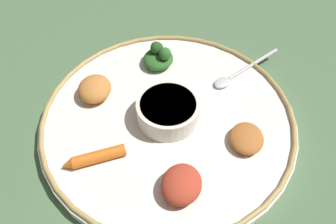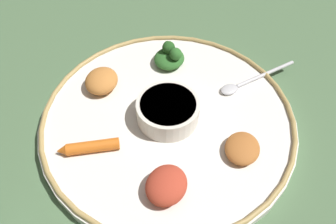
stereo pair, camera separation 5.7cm
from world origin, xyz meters
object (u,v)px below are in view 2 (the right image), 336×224
at_px(carrot_near_spoon, 89,147).
at_px(greens_pile, 170,56).
at_px(center_bowl, 168,110).
at_px(spoon, 247,82).

bearing_deg(carrot_near_spoon, greens_pile, -96.66).
relative_size(center_bowl, greens_pile, 1.46).
relative_size(spoon, greens_pile, 2.01).
relative_size(spoon, carrot_near_spoon, 1.61).
height_order(center_bowl, spoon, center_bowl).
height_order(center_bowl, carrot_near_spoon, center_bowl).
height_order(spoon, greens_pile, greens_pile).
bearing_deg(carrot_near_spoon, spoon, -125.78).
xyz_separation_m(center_bowl, greens_pile, (0.05, -0.12, -0.00)).
relative_size(center_bowl, spoon, 0.73).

